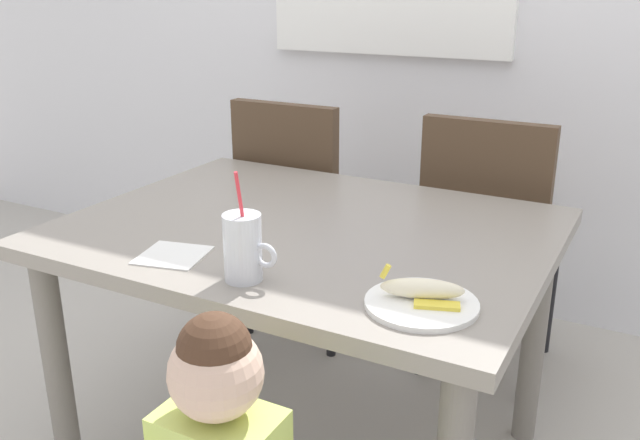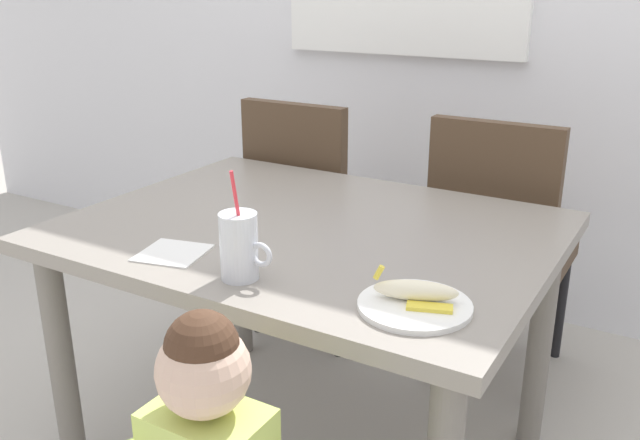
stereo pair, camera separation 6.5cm
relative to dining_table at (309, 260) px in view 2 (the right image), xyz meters
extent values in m
cube|color=gray|center=(0.00, 0.00, 0.08)|extent=(1.27, 0.98, 0.04)
cylinder|color=slate|center=(-0.55, -0.41, -0.29)|extent=(0.07, 0.07, 0.71)
cylinder|color=slate|center=(-0.55, 0.41, -0.29)|extent=(0.07, 0.07, 0.71)
cylinder|color=slate|center=(0.55, 0.41, -0.29)|extent=(0.07, 0.07, 0.71)
cube|color=#4C3826|center=(-0.40, 0.75, -0.20)|extent=(0.44, 0.44, 0.06)
cube|color=#4C3826|center=(-0.40, 0.55, 0.07)|extent=(0.42, 0.05, 0.48)
cylinder|color=black|center=(-0.21, 0.94, -0.44)|extent=(0.04, 0.04, 0.42)
cylinder|color=black|center=(-0.59, 0.94, -0.44)|extent=(0.04, 0.04, 0.42)
cylinder|color=black|center=(-0.21, 0.56, -0.44)|extent=(0.04, 0.04, 0.42)
cylinder|color=black|center=(-0.59, 0.56, -0.44)|extent=(0.04, 0.04, 0.42)
cube|color=#4C3826|center=(0.32, 0.79, -0.20)|extent=(0.44, 0.44, 0.06)
cube|color=#4C3826|center=(0.32, 0.59, 0.07)|extent=(0.42, 0.05, 0.48)
cylinder|color=black|center=(0.51, 0.98, -0.44)|extent=(0.04, 0.04, 0.42)
cylinder|color=black|center=(0.13, 0.98, -0.44)|extent=(0.04, 0.04, 0.42)
cylinder|color=black|center=(0.51, 0.60, -0.44)|extent=(0.04, 0.04, 0.42)
cylinder|color=black|center=(0.13, 0.60, -0.44)|extent=(0.04, 0.04, 0.42)
sphere|color=beige|center=(0.19, -0.67, 0.08)|extent=(0.17, 0.17, 0.17)
sphere|color=#472D1E|center=(0.19, -0.67, 0.12)|extent=(0.13, 0.13, 0.13)
cylinder|color=silver|center=(0.05, -0.37, 0.18)|extent=(0.08, 0.08, 0.15)
cylinder|color=#8C6647|center=(0.05, -0.37, 0.15)|extent=(0.07, 0.07, 0.08)
torus|color=silver|center=(0.11, -0.37, 0.17)|extent=(0.06, 0.01, 0.06)
cylinder|color=#E5333F|center=(0.06, -0.38, 0.24)|extent=(0.01, 0.05, 0.22)
cylinder|color=white|center=(0.44, -0.31, 0.11)|extent=(0.23, 0.23, 0.01)
ellipsoid|color=#F4EAC6|center=(0.43, -0.30, 0.14)|extent=(0.18, 0.10, 0.04)
cube|color=yellow|center=(0.47, -0.32, 0.12)|extent=(0.10, 0.06, 0.01)
cube|color=yellow|center=(0.44, -0.26, 0.12)|extent=(0.10, 0.06, 0.01)
cylinder|color=yellow|center=(0.36, -0.32, 0.17)|extent=(0.03, 0.02, 0.03)
cube|color=white|center=(-0.18, -0.34, 0.10)|extent=(0.18, 0.18, 0.00)
camera|label=1|loc=(0.83, -1.49, 0.72)|focal=38.10mm
camera|label=2|loc=(0.89, -1.46, 0.72)|focal=38.10mm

